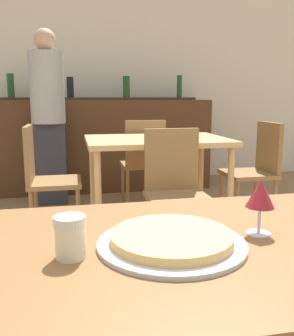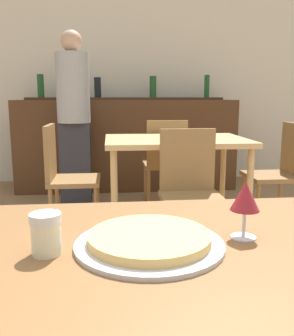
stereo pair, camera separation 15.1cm
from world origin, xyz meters
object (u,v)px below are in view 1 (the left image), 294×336
Objects in this scene: chair_far_side_back at (143,159)px; person_standing at (48,112)px; cheese_shaker at (70,237)px; chair_far_side_left at (44,174)px; pizza_tray at (172,240)px; chair_far_side_front at (175,185)px; wine_glass at (260,195)px; chair_far_side_right at (257,166)px.

person_standing reaches higher than chair_far_side_back.
chair_far_side_back reaches higher than cheese_shaker.
pizza_tray is at bearing -167.19° from chair_far_side_left.
pizza_tray is at bearing -106.13° from chair_far_side_front.
chair_far_side_left is 2.16m from wine_glass.
chair_far_side_right is at bearing 32.36° from chair_far_side_front.
wine_glass is at bearing -76.33° from person_standing.
chair_far_side_front and chair_far_side_left have the same top height.
person_standing reaches higher than cheese_shaker.
person_standing is (-0.21, 3.07, 0.19)m from cheese_shaker.
chair_far_side_right reaches higher than cheese_shaker.
chair_far_side_back is at bearing -26.21° from person_standing.
person_standing reaches higher than pizza_tray.
chair_far_side_left and chair_far_side_right have the same top height.
pizza_tray is at bearing 80.69° from chair_far_side_back.
person_standing is at bearing 93.93° from cheese_shaker.
wine_glass is (-0.16, -2.58, 0.32)m from chair_far_side_back.
pizza_tray is 0.26m from cheese_shaker.
chair_far_side_right is (0.89, 0.57, 0.00)m from chair_far_side_front.
chair_far_side_right is 2.44m from pizza_tray.
person_standing is (-0.00, 1.01, 0.44)m from chair_far_side_left.
cheese_shaker is 0.06× the size of person_standing.
chair_far_side_front is 0.51× the size of person_standing.
chair_far_side_left is at bearing 32.36° from chair_far_side_back.
chair_far_side_back is 1.00× the size of chair_far_side_left.
chair_far_side_left is at bearing -90.00° from chair_far_side_right.
chair_far_side_right is 0.51× the size of person_standing.
person_standing is at bearing 119.69° from chair_far_side_front.
chair_far_side_back is 1.00× the size of chair_far_side_right.
chair_far_side_back is (0.00, 1.13, 0.00)m from chair_far_side_front.
chair_far_side_front is at bearing 90.00° from chair_far_side_back.
wine_glass reaches higher than cheese_shaker.
chair_far_side_left is at bearing 147.64° from chair_far_side_front.
wine_glass reaches higher than pizza_tray.
chair_far_side_left is (-0.89, 0.57, 0.00)m from chair_far_side_front.
pizza_tray is (-0.43, -2.61, 0.22)m from chair_far_side_back.
pizza_tray is at bearing -32.86° from chair_far_side_right.
person_standing is 11.10× the size of wine_glass.
chair_far_side_right is at bearing -90.00° from chair_far_side_left.
chair_far_side_back is 2.73m from cheese_shaker.
person_standing reaches higher than wine_glass.
cheese_shaker is at bearing 75.41° from chair_far_side_back.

